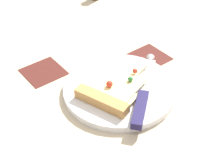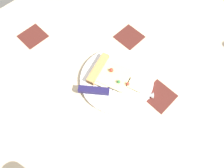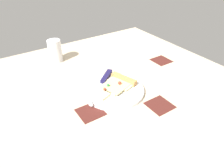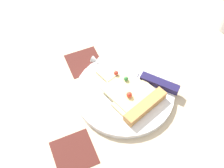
# 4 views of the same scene
# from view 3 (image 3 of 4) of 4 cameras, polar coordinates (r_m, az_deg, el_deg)

# --- Properties ---
(ground_plane) EXTENTS (1.23, 1.23, 0.03)m
(ground_plane) POSITION_cam_3_polar(r_m,az_deg,el_deg) (0.82, -0.22, -4.88)
(ground_plane) COLOR #C6B293
(ground_plane) RESTS_ON ground
(plate) EXTENTS (0.25, 0.25, 0.02)m
(plate) POSITION_cam_3_polar(r_m,az_deg,el_deg) (0.84, 0.53, -1.75)
(plate) COLOR silver
(plate) RESTS_ON ground_plane
(pizza_slice) EXTENTS (0.14, 0.19, 0.03)m
(pizza_slice) POSITION_cam_3_polar(r_m,az_deg,el_deg) (0.85, 1.60, -0.09)
(pizza_slice) COLOR beige
(pizza_slice) RESTS_ON plate
(knife) EXTENTS (0.17, 0.20, 0.02)m
(knife) POSITION_cam_3_polar(r_m,az_deg,el_deg) (0.86, -2.53, 0.53)
(knife) COLOR silver
(knife) RESTS_ON plate
(drinking_glass) EXTENTS (0.07, 0.07, 0.11)m
(drinking_glass) POSITION_cam_3_polar(r_m,az_deg,el_deg) (1.09, -15.67, 8.94)
(drinking_glass) COLOR white
(drinking_glass) RESTS_ON ground_plane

